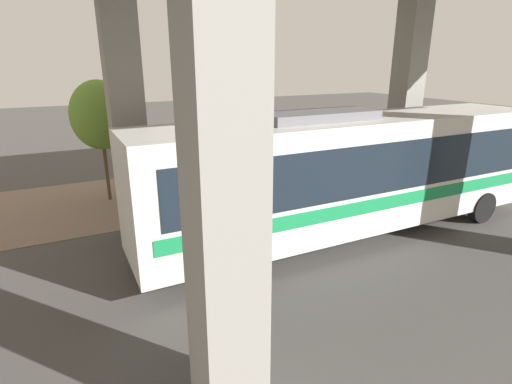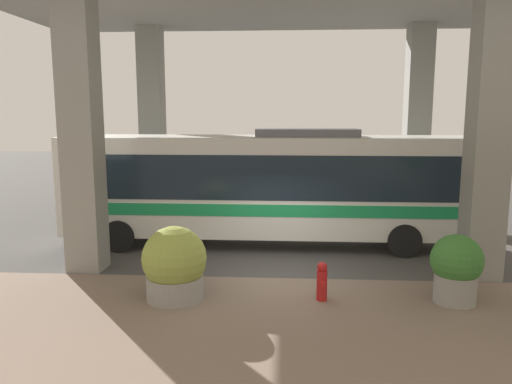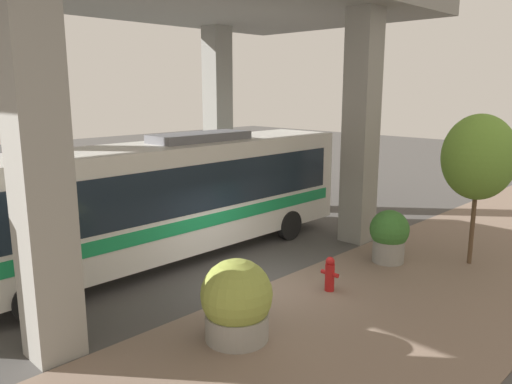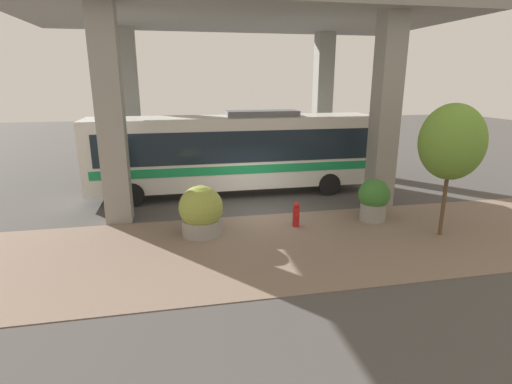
{
  "view_description": "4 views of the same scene",
  "coord_description": "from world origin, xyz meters",
  "px_view_note": "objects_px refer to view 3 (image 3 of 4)",
  "views": [
    {
      "loc": [
        11.91,
        -6.95,
        4.96
      ],
      "look_at": [
        0.81,
        -1.39,
        0.87
      ],
      "focal_mm": 28.0,
      "sensor_mm": 36.0,
      "label": 1
    },
    {
      "loc": [
        -12.3,
        -0.18,
        4.25
      ],
      "look_at": [
        1.62,
        0.68,
        1.99
      ],
      "focal_mm": 35.0,
      "sensor_mm": 36.0,
      "label": 2
    },
    {
      "loc": [
        -8.42,
        8.76,
        5.04
      ],
      "look_at": [
        1.28,
        -1.13,
        2.15
      ],
      "focal_mm": 35.0,
      "sensor_mm": 36.0,
      "label": 3
    },
    {
      "loc": [
        -14.22,
        3.06,
        5.04
      ],
      "look_at": [
        0.42,
        0.07,
        0.83
      ],
      "focal_mm": 28.0,
      "sensor_mm": 36.0,
      "label": 4
    }
  ],
  "objects_px": {
    "planter_front": "(237,302)",
    "planter_middle": "(389,236)",
    "bus": "(168,194)",
    "street_tree_near": "(479,157)",
    "fire_hydrant": "(330,274)"
  },
  "relations": [
    {
      "from": "bus",
      "to": "street_tree_near",
      "type": "relative_size",
      "value": 2.91
    },
    {
      "from": "bus",
      "to": "fire_hydrant",
      "type": "bearing_deg",
      "value": -162.99
    },
    {
      "from": "planter_front",
      "to": "planter_middle",
      "type": "xyz_separation_m",
      "value": [
        0.17,
        -6.29,
        0.01
      ]
    },
    {
      "from": "planter_front",
      "to": "street_tree_near",
      "type": "xyz_separation_m",
      "value": [
        -1.6,
        -7.85,
        2.33
      ]
    },
    {
      "from": "fire_hydrant",
      "to": "planter_middle",
      "type": "bearing_deg",
      "value": -89.02
    },
    {
      "from": "bus",
      "to": "street_tree_near",
      "type": "bearing_deg",
      "value": -137.33
    },
    {
      "from": "bus",
      "to": "street_tree_near",
      "type": "distance_m",
      "value": 8.89
    },
    {
      "from": "fire_hydrant",
      "to": "planter_middle",
      "type": "height_order",
      "value": "planter_middle"
    },
    {
      "from": "planter_front",
      "to": "street_tree_near",
      "type": "bearing_deg",
      "value": -101.55
    },
    {
      "from": "bus",
      "to": "street_tree_near",
      "type": "xyz_separation_m",
      "value": [
        -6.48,
        -5.97,
        1.12
      ]
    },
    {
      "from": "street_tree_near",
      "to": "planter_middle",
      "type": "bearing_deg",
      "value": 41.28
    },
    {
      "from": "fire_hydrant",
      "to": "planter_front",
      "type": "xyz_separation_m",
      "value": [
        -0.12,
        3.33,
        0.35
      ]
    },
    {
      "from": "planter_middle",
      "to": "street_tree_near",
      "type": "relative_size",
      "value": 0.36
    },
    {
      "from": "planter_front",
      "to": "planter_middle",
      "type": "relative_size",
      "value": 1.08
    },
    {
      "from": "planter_middle",
      "to": "street_tree_near",
      "type": "distance_m",
      "value": 3.31
    }
  ]
}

